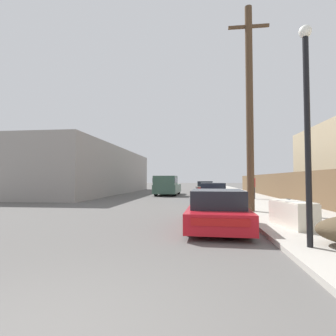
{
  "coord_description": "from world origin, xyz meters",
  "views": [
    {
      "loc": [
        1.49,
        -2.07,
        1.51
      ],
      "look_at": [
        0.2,
        8.61,
        1.98
      ],
      "focal_mm": 28.0,
      "sensor_mm": 36.0,
      "label": 1
    }
  ],
  "objects_px": {
    "pickup_truck": "(167,186)",
    "pedestrian": "(253,186)",
    "parked_sports_car_red": "(217,210)",
    "car_parked_mid": "(212,192)",
    "utility_pole": "(250,105)",
    "discarded_fridge": "(292,214)",
    "car_parked_far": "(206,188)",
    "street_lamp": "(307,117)"
  },
  "relations": [
    {
      "from": "parked_sports_car_red",
      "to": "car_parked_mid",
      "type": "distance_m",
      "value": 10.32
    },
    {
      "from": "discarded_fridge",
      "to": "street_lamp",
      "type": "relative_size",
      "value": 0.39
    },
    {
      "from": "parked_sports_car_red",
      "to": "car_parked_mid",
      "type": "bearing_deg",
      "value": 90.06
    },
    {
      "from": "pickup_truck",
      "to": "pedestrian",
      "type": "bearing_deg",
      "value": 143.26
    },
    {
      "from": "utility_pole",
      "to": "pickup_truck",
      "type": "bearing_deg",
      "value": 112.57
    },
    {
      "from": "parked_sports_car_red",
      "to": "pedestrian",
      "type": "bearing_deg",
      "value": 75.42
    },
    {
      "from": "pickup_truck",
      "to": "street_lamp",
      "type": "height_order",
      "value": "street_lamp"
    },
    {
      "from": "car_parked_far",
      "to": "pickup_truck",
      "type": "relative_size",
      "value": 0.75
    },
    {
      "from": "car_parked_mid",
      "to": "car_parked_far",
      "type": "height_order",
      "value": "car_parked_far"
    },
    {
      "from": "discarded_fridge",
      "to": "utility_pole",
      "type": "relative_size",
      "value": 0.2
    },
    {
      "from": "car_parked_far",
      "to": "utility_pole",
      "type": "xyz_separation_m",
      "value": [
        1.61,
        -16.47,
        4.23
      ]
    },
    {
      "from": "street_lamp",
      "to": "pedestrian",
      "type": "bearing_deg",
      "value": 83.51
    },
    {
      "from": "parked_sports_car_red",
      "to": "car_parked_mid",
      "type": "height_order",
      "value": "car_parked_mid"
    },
    {
      "from": "discarded_fridge",
      "to": "street_lamp",
      "type": "bearing_deg",
      "value": -110.82
    },
    {
      "from": "parked_sports_car_red",
      "to": "pedestrian",
      "type": "xyz_separation_m",
      "value": [
        3.25,
        10.91,
        0.47
      ]
    },
    {
      "from": "car_parked_far",
      "to": "utility_pole",
      "type": "distance_m",
      "value": 17.08
    },
    {
      "from": "car_parked_mid",
      "to": "pickup_truck",
      "type": "xyz_separation_m",
      "value": [
        -3.97,
        5.93,
        0.32
      ]
    },
    {
      "from": "car_parked_mid",
      "to": "car_parked_far",
      "type": "bearing_deg",
      "value": 92.15
    },
    {
      "from": "car_parked_mid",
      "to": "pedestrian",
      "type": "xyz_separation_m",
      "value": [
        2.9,
        0.6,
        0.42
      ]
    },
    {
      "from": "pickup_truck",
      "to": "car_parked_far",
      "type": "bearing_deg",
      "value": -134.05
    },
    {
      "from": "car_parked_far",
      "to": "street_lamp",
      "type": "bearing_deg",
      "value": -81.59
    },
    {
      "from": "discarded_fridge",
      "to": "utility_pole",
      "type": "distance_m",
      "value": 5.77
    },
    {
      "from": "car_parked_far",
      "to": "pedestrian",
      "type": "distance_m",
      "value": 9.57
    },
    {
      "from": "street_lamp",
      "to": "utility_pole",
      "type": "bearing_deg",
      "value": 90.09
    },
    {
      "from": "parked_sports_car_red",
      "to": "pedestrian",
      "type": "height_order",
      "value": "pedestrian"
    },
    {
      "from": "discarded_fridge",
      "to": "car_parked_far",
      "type": "height_order",
      "value": "car_parked_far"
    },
    {
      "from": "pickup_truck",
      "to": "discarded_fridge",
      "type": "bearing_deg",
      "value": 110.37
    },
    {
      "from": "pickup_truck",
      "to": "utility_pole",
      "type": "distance_m",
      "value": 14.38
    },
    {
      "from": "car_parked_mid",
      "to": "pickup_truck",
      "type": "bearing_deg",
      "value": 124.37
    },
    {
      "from": "discarded_fridge",
      "to": "parked_sports_car_red",
      "type": "relative_size",
      "value": 0.4
    },
    {
      "from": "discarded_fridge",
      "to": "street_lamp",
      "type": "height_order",
      "value": "street_lamp"
    },
    {
      "from": "discarded_fridge",
      "to": "car_parked_far",
      "type": "xyz_separation_m",
      "value": [
        -2.08,
        20.24,
        0.12
      ]
    },
    {
      "from": "car_parked_far",
      "to": "utility_pole",
      "type": "height_order",
      "value": "utility_pole"
    },
    {
      "from": "parked_sports_car_red",
      "to": "car_parked_far",
      "type": "bearing_deg",
      "value": 91.77
    },
    {
      "from": "utility_pole",
      "to": "street_lamp",
      "type": "bearing_deg",
      "value": -89.91
    },
    {
      "from": "car_parked_mid",
      "to": "utility_pole",
      "type": "bearing_deg",
      "value": -78.36
    },
    {
      "from": "car_parked_mid",
      "to": "discarded_fridge",
      "type": "bearing_deg",
      "value": -79.74
    },
    {
      "from": "car_parked_mid",
      "to": "utility_pole",
      "type": "xyz_separation_m",
      "value": [
        1.34,
        -6.85,
        4.25
      ]
    },
    {
      "from": "discarded_fridge",
      "to": "pedestrian",
      "type": "xyz_separation_m",
      "value": [
        1.09,
        11.21,
        0.52
      ]
    },
    {
      "from": "car_parked_mid",
      "to": "car_parked_far",
      "type": "xyz_separation_m",
      "value": [
        -0.27,
        9.62,
        0.02
      ]
    },
    {
      "from": "discarded_fridge",
      "to": "pickup_truck",
      "type": "height_order",
      "value": "pickup_truck"
    },
    {
      "from": "parked_sports_car_red",
      "to": "utility_pole",
      "type": "xyz_separation_m",
      "value": [
        1.69,
        3.47,
        4.3
      ]
    }
  ]
}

